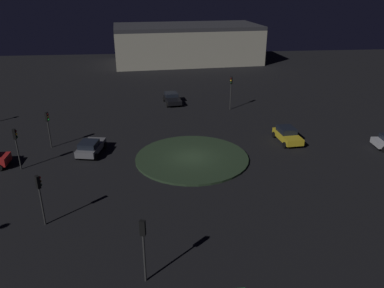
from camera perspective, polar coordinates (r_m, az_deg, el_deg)
The scene contains 11 objects.
ground_plane at distance 35.68m, azimuth 0.00°, elevation -2.23°, with size 116.42×116.42×0.00m, color black.
roundabout_island at distance 35.64m, azimuth 0.00°, elevation -2.09°, with size 10.63×10.63×0.19m, color #263823.
car_yellow at distance 40.43m, azimuth 14.18°, elevation 1.35°, with size 2.30×4.11×1.48m.
car_black at distance 52.14m, azimuth -3.01°, elevation 6.87°, with size 2.54×4.19×1.32m.
car_grey at distance 37.62m, azimuth -15.06°, elevation -0.44°, with size 2.67×4.13×1.43m.
traffic_light_west at distance 39.71m, azimuth -20.90°, elevation 3.03°, with size 0.39×0.35×3.71m.
traffic_light_west_near at distance 35.96m, azimuth -24.99°, elevation 0.42°, with size 0.36×0.31×3.81m.
traffic_light_south at distance 20.78m, azimuth -7.34°, elevation -13.95°, with size 0.35×0.39×3.98m.
traffic_light_northeast at distance 49.02m, azimuth 5.89°, elevation 8.61°, with size 0.36×0.39×4.33m.
traffic_light_southwest at distance 27.07m, azimuth -21.98°, elevation -6.48°, with size 0.39×0.38×3.76m.
store_building at distance 80.34m, azimuth -0.79°, elevation 14.91°, with size 30.13×16.54×7.48m.
Camera 1 is at (-3.24, -32.06, 15.32)m, focal length 35.37 mm.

